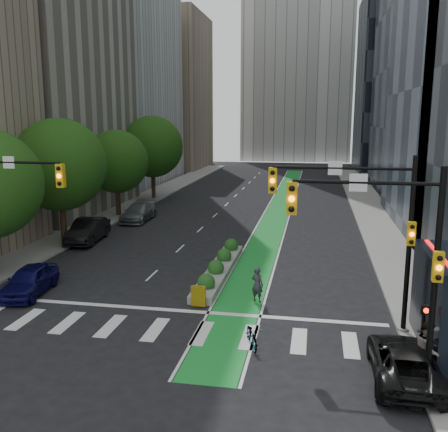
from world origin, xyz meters
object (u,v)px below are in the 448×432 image
at_px(parked_car_left_near, 30,280).
at_px(pedestrian_near, 427,350).
at_px(bicycle, 252,335).
at_px(parked_car_left_mid, 88,230).
at_px(pedestrian_far, 442,320).
at_px(cyclist, 257,285).
at_px(parked_car_right, 404,361).
at_px(parked_car_left_far, 138,212).
at_px(median_planter, 219,267).

xyz_separation_m(parked_car_left_near, pedestrian_near, (17.88, -5.36, 0.41)).
distance_m(bicycle, parked_car_left_mid, 19.90).
xyz_separation_m(pedestrian_near, pedestrian_far, (1.13, 2.88, -0.06)).
height_order(cyclist, parked_car_right, cyclist).
height_order(parked_car_left_near, parked_car_left_mid, parked_car_left_mid).
xyz_separation_m(parked_car_left_mid, parked_car_right, (19.10, -15.99, -0.18)).
bearing_deg(parked_car_left_mid, bicycle, -51.86).
bearing_deg(parked_car_left_far, pedestrian_near, -53.38).
bearing_deg(cyclist, parked_car_left_near, 29.78).
height_order(bicycle, parked_car_left_near, parked_car_left_near).
xyz_separation_m(cyclist, pedestrian_far, (7.60, -3.53, 0.22)).
distance_m(cyclist, parked_car_right, 8.63).
bearing_deg(parked_car_left_near, pedestrian_near, -23.25).
xyz_separation_m(bicycle, pedestrian_near, (6.10, -1.57, 0.70)).
relative_size(median_planter, pedestrian_far, 5.51).
relative_size(parked_car_right, pedestrian_near, 2.38).
bearing_deg(cyclist, pedestrian_near, 159.76).
height_order(bicycle, pedestrian_near, pedestrian_near).
height_order(cyclist, parked_car_left_near, cyclist).
bearing_deg(pedestrian_far, bicycle, -34.04).
height_order(parked_car_left_mid, parked_car_left_far, parked_car_left_mid).
bearing_deg(parked_car_right, parked_car_left_mid, -39.41).
distance_m(median_planter, parked_car_left_far, 16.59).
bearing_deg(parked_car_left_mid, median_planter, -32.99).
height_order(bicycle, cyclist, cyclist).
bearing_deg(parked_car_left_near, cyclist, -1.29).
height_order(parked_car_left_far, pedestrian_far, pedestrian_far).
bearing_deg(median_planter, parked_car_right, -51.07).
relative_size(cyclist, parked_car_left_far, 0.33).
bearing_deg(pedestrian_far, pedestrian_near, 24.28).
distance_m(parked_car_left_near, pedestrian_far, 19.17).
bearing_deg(parked_car_left_mid, parked_car_left_near, -85.15).
height_order(parked_car_left_far, parked_car_right, parked_car_left_far).
bearing_deg(parked_car_left_far, pedestrian_far, -48.08).
xyz_separation_m(median_planter, cyclist, (2.63, -3.99, 0.49)).
bearing_deg(bicycle, median_planter, 89.57).
bearing_deg(cyclist, parked_car_left_mid, -11.19).
height_order(parked_car_right, pedestrian_near, pedestrian_near).
relative_size(parked_car_left_far, parked_car_right, 1.10).
height_order(parked_car_left_far, pedestrian_near, pedestrian_near).
height_order(parked_car_left_near, parked_car_left_far, parked_car_left_far).
distance_m(bicycle, pedestrian_near, 6.34).
bearing_deg(pedestrian_far, parked_car_left_mid, -76.40).
relative_size(bicycle, cyclist, 0.99).
distance_m(bicycle, parked_car_left_near, 12.38).
distance_m(bicycle, parked_car_right, 5.63).
bearing_deg(bicycle, pedestrian_near, -33.64).
xyz_separation_m(parked_car_left_far, pedestrian_far, (19.98, -20.94, 0.33)).
relative_size(parked_car_left_mid, parked_car_right, 1.08).
distance_m(cyclist, parked_car_left_mid, 16.42).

